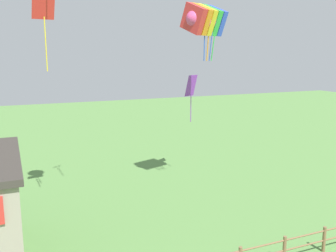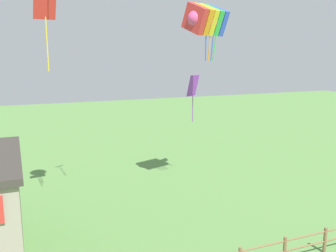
{
  "view_description": "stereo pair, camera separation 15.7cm",
  "coord_description": "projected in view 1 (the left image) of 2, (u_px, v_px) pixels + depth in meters",
  "views": [
    {
      "loc": [
        -5.41,
        -4.62,
        8.1
      ],
      "look_at": [
        0.0,
        8.01,
        5.45
      ],
      "focal_mm": 40.0,
      "sensor_mm": 36.0,
      "label": 1
    },
    {
      "loc": [
        -5.26,
        -4.68,
        8.1
      ],
      "look_at": [
        0.0,
        8.01,
        5.45
      ],
      "focal_mm": 40.0,
      "sensor_mm": 36.0,
      "label": 2
    }
  ],
  "objects": [
    {
      "name": "kite_purple_streamer",
      "position": [
        191.0,
        89.0,
        23.92
      ],
      "size": [
        1.02,
        0.78,
        3.03
      ],
      "color": "purple"
    },
    {
      "name": "kite_rainbow_parafoil",
      "position": [
        204.0,
        20.0,
        19.87
      ],
      "size": [
        2.81,
        2.39,
        3.04
      ],
      "color": "#E54C8C"
    },
    {
      "name": "kite_red_diamond",
      "position": [
        44.0,
        11.0,
        16.68
      ],
      "size": [
        1.06,
        0.64,
        3.64
      ],
      "color": "red"
    }
  ]
}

